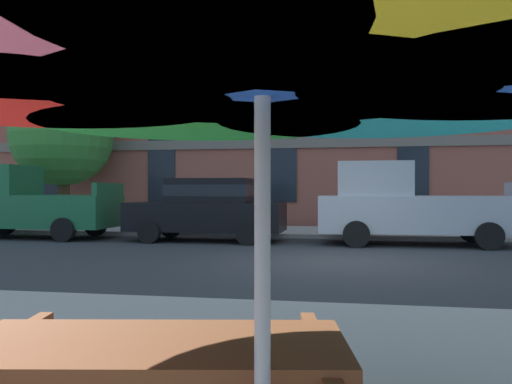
{
  "coord_description": "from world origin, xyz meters",
  "views": [
    {
      "loc": [
        0.21,
        -10.91,
        1.48
      ],
      "look_at": [
        -2.34,
        3.2,
        1.4
      ],
      "focal_mm": 37.36,
      "sensor_mm": 36.0,
      "label": 1
    }
  ],
  "objects_px": {
    "pickup_green": "(25,204)",
    "patio_umbrella": "(262,22)",
    "sedan_black": "(208,208)",
    "pickup_silver": "(408,206)",
    "street_tree_left": "(61,135)"
  },
  "relations": [
    {
      "from": "pickup_green",
      "to": "patio_umbrella",
      "type": "height_order",
      "value": "patio_umbrella"
    },
    {
      "from": "pickup_green",
      "to": "sedan_black",
      "type": "height_order",
      "value": "pickup_green"
    },
    {
      "from": "pickup_silver",
      "to": "patio_umbrella",
      "type": "bearing_deg",
      "value": -97.96
    },
    {
      "from": "patio_umbrella",
      "to": "pickup_green",
      "type": "bearing_deg",
      "value": 126.62
    },
    {
      "from": "patio_umbrella",
      "to": "sedan_black",
      "type": "bearing_deg",
      "value": 106.24
    },
    {
      "from": "sedan_black",
      "to": "patio_umbrella",
      "type": "distance_m",
      "value": 13.28
    },
    {
      "from": "pickup_green",
      "to": "sedan_black",
      "type": "relative_size",
      "value": 1.16
    },
    {
      "from": "sedan_black",
      "to": "patio_umbrella",
      "type": "relative_size",
      "value": 1.21
    },
    {
      "from": "sedan_black",
      "to": "street_tree_left",
      "type": "height_order",
      "value": "street_tree_left"
    },
    {
      "from": "pickup_green",
      "to": "sedan_black",
      "type": "bearing_deg",
      "value": -0.0
    },
    {
      "from": "pickup_green",
      "to": "street_tree_left",
      "type": "height_order",
      "value": "street_tree_left"
    },
    {
      "from": "pickup_green",
      "to": "street_tree_left",
      "type": "distance_m",
      "value": 4.28
    },
    {
      "from": "street_tree_left",
      "to": "patio_umbrella",
      "type": "height_order",
      "value": "street_tree_left"
    },
    {
      "from": "pickup_silver",
      "to": "patio_umbrella",
      "type": "height_order",
      "value": "patio_umbrella"
    },
    {
      "from": "pickup_green",
      "to": "street_tree_left",
      "type": "bearing_deg",
      "value": 103.04
    }
  ]
}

